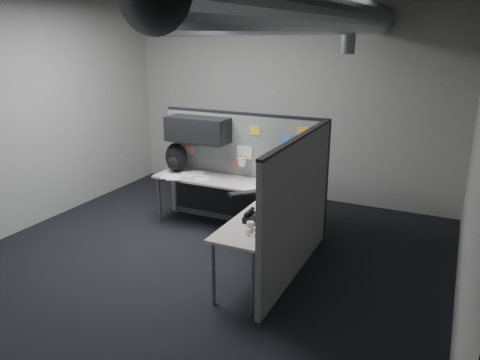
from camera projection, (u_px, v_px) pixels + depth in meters
The scene contains 12 objects.
room at pixel (246, 90), 4.88m from camera, with size 5.62×5.62×3.22m.
partition_back at pixel (231, 157), 6.60m from camera, with size 2.44×0.42×1.63m.
partition_right at pixel (298, 206), 5.22m from camera, with size 0.07×2.23×1.63m.
desk at pixel (240, 198), 6.09m from camera, with size 2.31×2.11×0.73m.
monitor at pixel (283, 172), 5.98m from camera, with size 0.54×0.54×0.46m.
keyboard at pixel (244, 193), 5.86m from camera, with size 0.38×0.40×0.04m.
mouse at pixel (271, 205), 5.45m from camera, with size 0.29×0.27×0.05m.
phone at pixel (255, 217), 5.03m from camera, with size 0.23×0.25×0.11m.
bottles at pixel (254, 231), 4.70m from camera, with size 0.14×0.17×0.09m.
cup at pixel (250, 227), 4.76m from camera, with size 0.08×0.08×0.11m, color beige.
papers at pixel (186, 176), 6.62m from camera, with size 0.75×0.64×0.01m.
backpack at pixel (176, 158), 6.79m from camera, with size 0.37×0.35×0.42m.
Camera 1 is at (2.63, -4.47, 2.67)m, focal length 35.00 mm.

